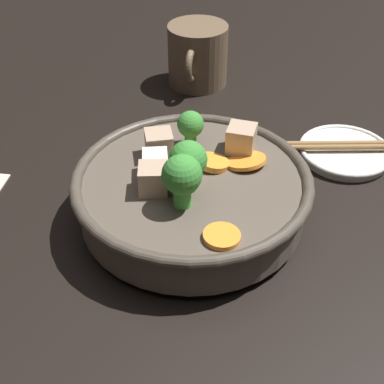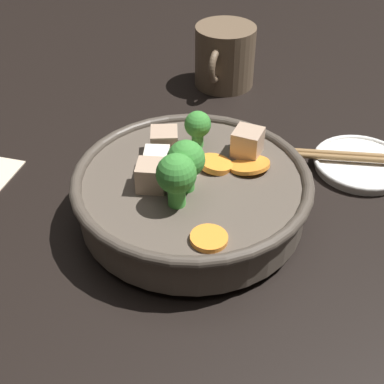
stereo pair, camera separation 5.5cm
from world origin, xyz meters
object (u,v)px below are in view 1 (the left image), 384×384
at_px(dark_mug, 197,55).
at_px(stirfry_bowl, 192,190).
at_px(side_saucer, 345,152).
at_px(chopsticks_pair, 346,145).

bearing_deg(dark_mug, stirfry_bowl, 11.03).
distance_m(side_saucer, chopsticks_pair, 0.01).
height_order(side_saucer, dark_mug, dark_mug).
bearing_deg(stirfry_bowl, side_saucer, 133.97).
bearing_deg(stirfry_bowl, chopsticks_pair, 133.97).
relative_size(side_saucer, chopsticks_pair, 0.49).
xyz_separation_m(dark_mug, chopsticks_pair, (0.15, 0.22, -0.03)).
xyz_separation_m(side_saucer, dark_mug, (-0.15, -0.22, 0.04)).
height_order(stirfry_bowl, chopsticks_pair, stirfry_bowl).
distance_m(stirfry_bowl, dark_mug, 0.31).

